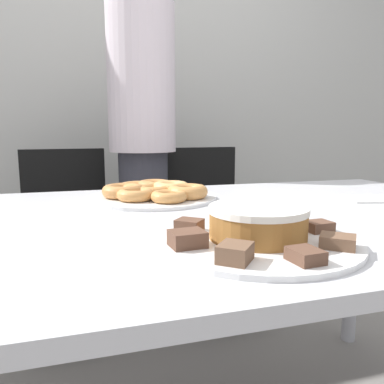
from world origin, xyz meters
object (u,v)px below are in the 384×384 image
at_px(office_chair_left, 70,249).
at_px(plate_donuts, 153,197).
at_px(frosted_cake, 258,222).
at_px(plate_cake, 257,241).
at_px(person_standing, 143,140).
at_px(napkin, 372,199).
at_px(office_chair_right, 212,237).

height_order(office_chair_left, plate_donuts, office_chair_left).
bearing_deg(frosted_cake, office_chair_left, 107.93).
distance_m(plate_cake, plate_donuts, 0.54).
bearing_deg(plate_donuts, frosted_cake, -79.37).
bearing_deg(plate_donuts, person_standing, 83.16).
distance_m(plate_donuts, frosted_cake, 0.54).
xyz_separation_m(plate_cake, napkin, (0.55, 0.32, -0.00)).
relative_size(person_standing, plate_cake, 4.50).
bearing_deg(office_chair_right, plate_cake, -111.13).
relative_size(office_chair_left, plate_cake, 2.28).
relative_size(plate_cake, frosted_cake, 2.06).
distance_m(plate_cake, frosted_cake, 0.04).
bearing_deg(person_standing, frosted_cake, -89.10).
height_order(office_chair_left, plate_cake, office_chair_left).
bearing_deg(napkin, plate_cake, -149.62).
relative_size(plate_donuts, frosted_cake, 2.15).
xyz_separation_m(person_standing, plate_donuts, (-0.08, -0.67, -0.17)).
height_order(plate_donuts, frosted_cake, frosted_cake).
bearing_deg(office_chair_right, plate_donuts, -128.99).
distance_m(person_standing, plate_cake, 1.21).
bearing_deg(office_chair_right, frosted_cake, -111.13).
height_order(person_standing, napkin, person_standing).
relative_size(office_chair_left, plate_donuts, 2.19).
bearing_deg(plate_cake, office_chair_right, 74.30).
xyz_separation_m(office_chair_right, plate_cake, (-0.33, -1.17, 0.34)).
bearing_deg(office_chair_left, frosted_cake, -78.38).
xyz_separation_m(plate_cake, plate_donuts, (-0.10, 0.53, 0.00)).
xyz_separation_m(office_chair_left, napkin, (0.93, -0.85, 0.34)).
relative_size(plate_cake, plate_donuts, 0.96).
distance_m(office_chair_left, office_chair_right, 0.71).
height_order(office_chair_right, frosted_cake, office_chair_right).
bearing_deg(person_standing, office_chair_right, -3.50).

